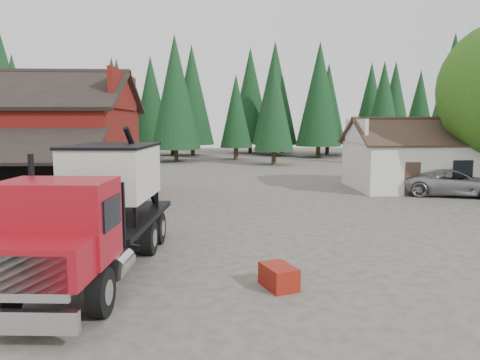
{
  "coord_description": "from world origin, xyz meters",
  "views": [
    {
      "loc": [
        -0.19,
        -16.41,
        4.39
      ],
      "look_at": [
        1.04,
        3.95,
        1.8
      ],
      "focal_mm": 35.0,
      "sensor_mm": 36.0,
      "label": 1
    }
  ],
  "objects": [
    {
      "name": "near_pine_b",
      "position": [
        6.0,
        30.0,
        5.89
      ],
      "size": [
        3.96,
        3.96,
        10.4
      ],
      "color": "#382619",
      "rests_on": "ground"
    },
    {
      "name": "feed_truck",
      "position": [
        -3.49,
        -2.97,
        1.97
      ],
      "size": [
        3.3,
        9.53,
        4.22
      ],
      "rotation": [
        0.0,
        0.0,
        -0.09
      ],
      "color": "black",
      "rests_on": "ground"
    },
    {
      "name": "near_pine_d",
      "position": [
        -4.0,
        34.0,
        7.39
      ],
      "size": [
        5.28,
        5.28,
        13.4
      ],
      "color": "#382619",
      "rests_on": "ground"
    },
    {
      "name": "red_barn",
      "position": [
        -11.0,
        9.9,
        2.69
      ],
      "size": [
        12.8,
        13.63,
        7.18
      ],
      "color": "maroon",
      "rests_on": "ground"
    },
    {
      "name": "ground",
      "position": [
        0.0,
        0.0,
        0.0
      ],
      "size": [
        120.0,
        120.0,
        0.0
      ],
      "primitive_type": "plane",
      "color": "#4A433A",
      "rests_on": "ground"
    },
    {
      "name": "near_pine_c",
      "position": [
        22.0,
        26.0,
        6.89
      ],
      "size": [
        4.84,
        4.84,
        12.4
      ],
      "color": "#382619",
      "rests_on": "ground"
    },
    {
      "name": "conifer_backdrop",
      "position": [
        0.0,
        42.0,
        0.0
      ],
      "size": [
        76.0,
        16.0,
        16.0
      ],
      "primitive_type": null,
      "color": "#113316",
      "rests_on": "ground"
    },
    {
      "name": "equip_box",
      "position": [
        1.55,
        -4.57,
        0.3
      ],
      "size": [
        1.02,
        1.27,
        0.6
      ],
      "primitive_type": "cube",
      "rotation": [
        0.0,
        0.0,
        0.34
      ],
      "color": "maroon",
      "rests_on": "ground"
    },
    {
      "name": "silver_car",
      "position": [
        14.0,
        10.0,
        0.8
      ],
      "size": [
        6.28,
        4.34,
        1.59
      ],
      "primitive_type": "imported",
      "rotation": [
        0.0,
        0.0,
        1.24
      ],
      "color": "#93969A",
      "rests_on": "ground"
    },
    {
      "name": "farmhouse",
      "position": [
        13.0,
        13.0,
        1.67
      ],
      "size": [
        8.6,
        6.42,
        4.65
      ],
      "color": "silver",
      "rests_on": "ground"
    }
  ]
}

